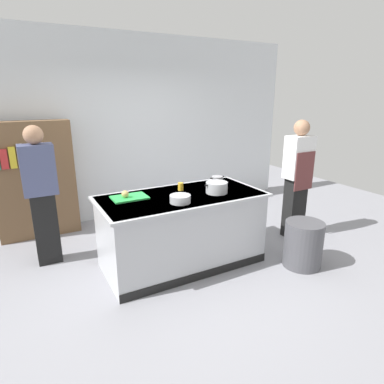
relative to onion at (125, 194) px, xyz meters
name	(u,v)px	position (x,y,z in m)	size (l,w,h in m)	color
ground_plane	(182,263)	(0.64, -0.17, -0.96)	(10.00, 10.00, 0.00)	gray
back_wall	(125,128)	(0.64, 1.93, 0.54)	(6.40, 0.12, 3.00)	silver
counter_island	(182,229)	(0.64, -0.17, -0.50)	(1.98, 0.98, 0.90)	#B7BABF
cutting_board	(130,198)	(0.05, 0.01, -0.05)	(0.40, 0.28, 0.02)	green
onion	(125,194)	(0.00, 0.00, 0.00)	(0.08, 0.08, 0.08)	tan
stock_pot	(217,187)	(1.05, -0.29, 0.01)	(0.33, 0.26, 0.14)	#B7BABF
sauce_pan	(217,180)	(1.29, 0.07, -0.01)	(0.22, 0.15, 0.10)	#99999E
mixing_bowl	(180,199)	(0.50, -0.41, -0.02)	(0.23, 0.23, 0.09)	#B7BABF
juice_cup	(181,187)	(0.72, 0.01, -0.01)	(0.07, 0.07, 0.10)	yellow
trash_bin	(303,244)	(1.92, -0.94, -0.67)	(0.46, 0.46, 0.58)	#4C4C51
person_chef	(297,177)	(2.47, -0.22, -0.05)	(0.38, 0.25, 1.72)	black
person_guest	(41,193)	(-0.83, 0.68, -0.05)	(0.38, 0.24, 1.72)	black
bookshelf	(35,180)	(-0.84, 1.63, -0.11)	(1.10, 0.31, 1.70)	brown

